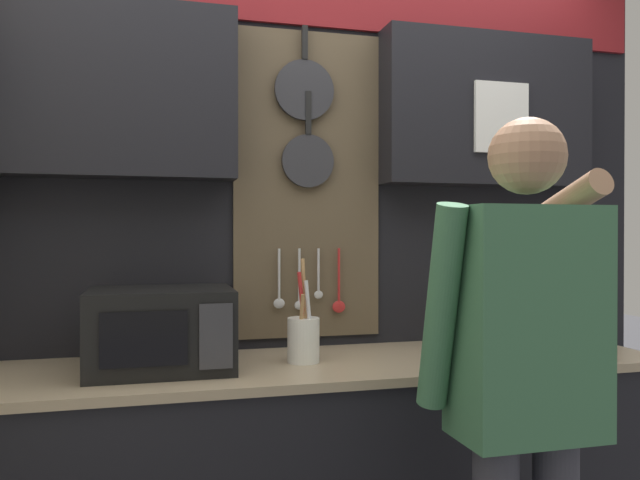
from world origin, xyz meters
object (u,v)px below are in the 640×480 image
(utensil_crock, at_px, (304,338))
(person, at_px, (524,371))
(knife_block, at_px, (492,325))
(microwave, at_px, (161,330))

(utensil_crock, relative_size, person, 0.22)
(knife_block, height_order, utensil_crock, utensil_crock)
(microwave, bearing_deg, knife_block, 0.02)
(microwave, distance_m, knife_block, 1.21)
(microwave, bearing_deg, utensil_crock, 0.07)
(person, bearing_deg, utensil_crock, 125.02)
(knife_block, relative_size, person, 0.16)
(knife_block, bearing_deg, person, -113.42)
(knife_block, height_order, person, person)
(microwave, relative_size, knife_block, 1.75)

